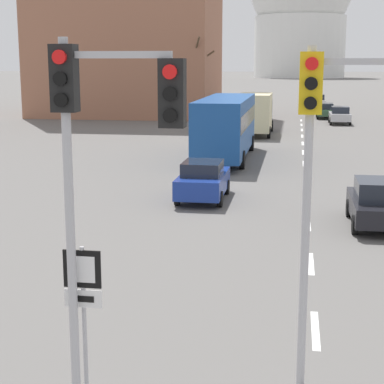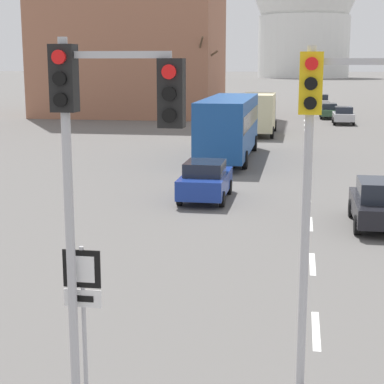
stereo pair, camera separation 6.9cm
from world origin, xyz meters
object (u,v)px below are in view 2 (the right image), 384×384
Objects in this scene: traffic_signal_centre_tall at (339,135)px; sedan_near_right at (329,111)px; sedan_near_left at (322,101)px; city_bus at (229,123)px; delivery_truck at (259,112)px; sedan_mid_centre at (205,180)px; sedan_far_left at (380,203)px; traffic_signal_near_left at (100,136)px; route_sign_post at (83,298)px; sedan_far_right at (343,115)px.

traffic_signal_centre_tall is 54.75m from sedan_near_right.
sedan_near_left is 0.94× the size of sedan_near_right.
city_bus reaches higher than delivery_truck.
sedan_mid_centre is 24.04m from delivery_truck.
sedan_far_left is (-0.06, -43.24, 0.03)m from sedan_near_right.
sedan_mid_centre is at bearing -96.32° from sedan_near_left.
traffic_signal_near_left reaches higher than sedan_near_right.
route_sign_post is 15.88m from sedan_mid_centre.
sedan_mid_centre is 0.37× the size of city_bus.
route_sign_post is 72.36m from sedan_near_left.
route_sign_post is 0.37× the size of delivery_truck.
sedan_far_left is at bearing 66.29° from traffic_signal_near_left.
traffic_signal_near_left is 40.10m from delivery_truck.
traffic_signal_near_left is at bearing -158.46° from traffic_signal_centre_tall.
sedan_far_right is 24.18m from city_bus.
sedan_near_right is at bearing 99.69° from sedan_far_right.
delivery_truck is at bearing 90.30° from traffic_signal_near_left.
sedan_far_right is at bearing -80.31° from sedan_near_right.
sedan_mid_centre is at bearing 106.17° from traffic_signal_centre_tall.
sedan_near_right is at bearing 69.82° from delivery_truck.
delivery_truck is at bearing -110.18° from sedan_near_right.
traffic_signal_centre_tall reaches higher than sedan_far_left.
sedan_far_left is at bearing -91.66° from sedan_far_right.
sedan_near_left is 45.63m from city_bus.
sedan_near_left is (5.43, 72.27, -3.56)m from traffic_signal_near_left.
traffic_signal_near_left is at bearing -97.59° from sedan_far_right.
sedan_near_right is 29.64m from city_bus.
sedan_near_left is at bearing 83.68° from sedan_mid_centre.
route_sign_post is 0.66× the size of sedan_mid_centre.
sedan_mid_centre is (-0.39, 15.84, -1.00)m from route_sign_post.
traffic_signal_centre_tall is 48.86m from sedan_far_right.
delivery_truck is at bearing -99.92° from sedan_near_left.
traffic_signal_near_left reaches higher than sedan_far_left.
traffic_signal_near_left is 1.42× the size of sedan_near_left.
sedan_far_left is (5.99, 12.56, -1.00)m from route_sign_post.
sedan_near_right is (0.22, -16.32, -0.04)m from sedan_near_left.
sedan_near_right is at bearing 83.81° from route_sign_post.
traffic_signal_near_left is 3.70m from traffic_signal_centre_tall.
sedan_near_left is 1.00× the size of sedan_far_right.
traffic_signal_near_left is at bearing -113.71° from sedan_far_left.
sedan_near_right is 6.05m from sedan_far_right.
traffic_signal_centre_tall reaches higher than route_sign_post.
traffic_signal_centre_tall reaches higher than sedan_mid_centre.
traffic_signal_near_left reaches higher than route_sign_post.
sedan_near_right is 17.01m from delivery_truck.
sedan_mid_centre is 1.00× the size of sedan_far_left.
city_bus is 1.50× the size of delivery_truck.
sedan_near_right is (6.06, 55.80, -1.03)m from route_sign_post.
sedan_far_right is (1.08, 37.28, 0.01)m from sedan_far_left.
traffic_signal_centre_tall is at bearing 17.40° from route_sign_post.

